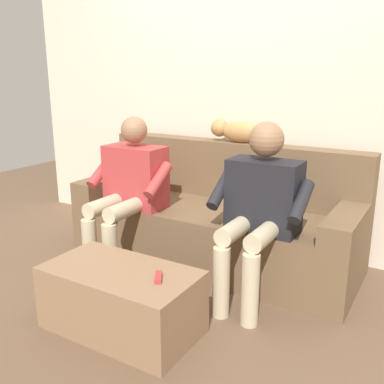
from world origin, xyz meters
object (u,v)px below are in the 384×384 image
person_right_seated (129,184)px  cat_on_backrest (235,131)px  couch (216,221)px  person_left_seated (259,203)px  coffee_table (121,300)px  remote_red (158,277)px

person_right_seated → cat_on_backrest: (-0.51, -0.65, 0.34)m
couch → cat_on_backrest: cat_on_backrest is taller
couch → person_left_seated: (-0.49, 0.40, 0.32)m
coffee_table → remote_red: remote_red is taller
coffee_table → cat_on_backrest: cat_on_backrest is taller
person_right_seated → cat_on_backrest: person_right_seated is taller
remote_red → person_left_seated: bearing=127.8°
couch → person_left_seated: size_ratio=1.90×
coffee_table → cat_on_backrest: size_ratio=1.52×
couch → coffee_table: bearing=90.0°
couch → coffee_table: size_ratio=2.48×
couch → remote_red: couch is taller
person_right_seated → remote_red: size_ratio=9.71×
person_left_seated → remote_red: size_ratio=9.90×
person_left_seated → cat_on_backrest: size_ratio=1.99×
coffee_table → cat_on_backrest: 1.56m
couch → person_left_seated: bearing=141.2°
person_left_seated → cat_on_backrest: bearing=-53.6°
person_right_seated → cat_on_backrest: bearing=-128.3°
coffee_table → person_right_seated: 0.96m
couch → person_right_seated: (0.49, 0.40, 0.31)m
coffee_table → person_left_seated: person_left_seated is taller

